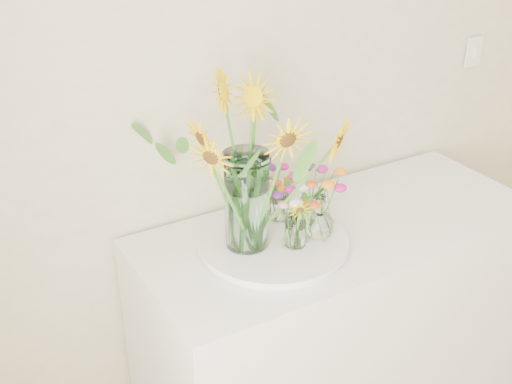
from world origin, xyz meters
TOP-DOWN VIEW (x-y plane):
  - counter at (-0.46, 1.93)m, footprint 1.40×0.60m
  - tray at (-0.74, 1.93)m, footprint 0.45×0.45m
  - mason_jar at (-0.83, 1.95)m, footprint 0.17×0.17m
  - sunflower_bouquet at (-0.83, 1.95)m, footprint 0.95×0.95m
  - small_vase_a at (-0.70, 1.87)m, footprint 0.07×0.07m
  - wildflower_posy_a at (-0.70, 1.87)m, footprint 0.18×0.18m
  - small_vase_b at (-0.60, 1.88)m, footprint 0.12×0.12m
  - wildflower_posy_b at (-0.60, 1.88)m, footprint 0.20×0.20m
  - small_vase_c at (-0.66, 2.04)m, footprint 0.07×0.07m
  - wildflower_posy_c at (-0.66, 2.04)m, footprint 0.18×0.18m

SIDE VIEW (x-z plane):
  - counter at x=-0.46m, z-range 0.00..0.90m
  - tray at x=-0.74m, z-range 0.90..0.92m
  - small_vase_c at x=-0.66m, z-range 0.93..1.03m
  - small_vase_a at x=-0.70m, z-range 0.93..1.04m
  - small_vase_b at x=-0.60m, z-range 0.93..1.07m
  - wildflower_posy_c at x=-0.66m, z-range 0.93..1.12m
  - wildflower_posy_a at x=-0.70m, z-range 0.93..1.13m
  - wildflower_posy_b at x=-0.60m, z-range 0.93..1.16m
  - mason_jar at x=-0.83m, z-range 0.93..1.24m
  - sunflower_bouquet at x=-0.83m, z-range 0.92..1.47m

